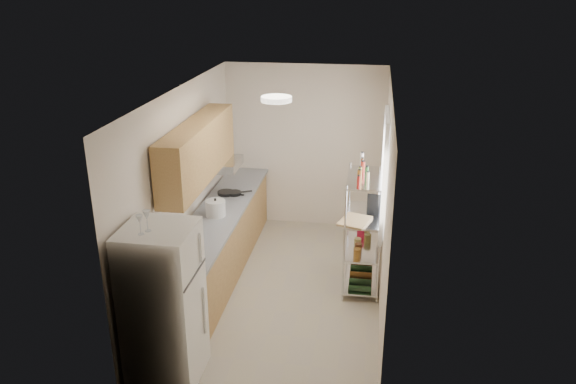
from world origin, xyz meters
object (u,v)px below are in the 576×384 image
rice_cooker (216,208)px  espresso_machine (375,199)px  refrigerator (164,304)px  cutting_board (355,221)px  frying_pan_large (226,193)px

rice_cooker → espresso_machine: size_ratio=0.94×
refrigerator → cutting_board: 2.56m
rice_cooker → refrigerator: bearing=-88.9°
refrigerator → frying_pan_large: size_ratio=6.73×
rice_cooker → frying_pan_large: rice_cooker is taller
refrigerator → rice_cooker: size_ratio=6.32×
frying_pan_large → cutting_board: (1.88, -0.95, 0.10)m
frying_pan_large → espresso_machine: 2.18m
cutting_board → rice_cooker: bearing=174.4°
frying_pan_large → espresso_machine: espresso_machine is taller
refrigerator → cutting_board: refrigerator is taller
rice_cooker → cutting_board: size_ratio=0.62×
espresso_machine → cutting_board: bearing=-105.2°
refrigerator → rice_cooker: 2.03m
cutting_board → espresso_machine: espresso_machine is taller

